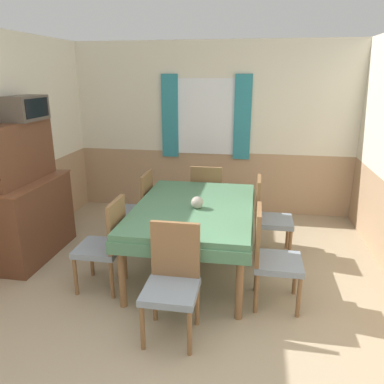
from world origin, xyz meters
TOP-DOWN VIEW (x-y plane):
  - ground_plane at (0.00, 0.00)m, footprint 16.00×16.00m
  - wall_back at (-0.01, 3.63)m, footprint 4.69×0.09m
  - wall_left at (-2.17, 1.80)m, footprint 0.05×4.01m
  - dining_table at (0.05, 1.62)m, footprint 1.28×1.85m
  - chair_left_near at (-0.76, 1.10)m, footprint 0.44×0.44m
  - chair_right_near at (0.86, 1.10)m, footprint 0.44×0.44m
  - chair_left_far at (-0.76, 2.15)m, footprint 0.44×0.44m
  - chair_head_window at (0.05, 2.72)m, footprint 0.44×0.44m
  - chair_head_near at (0.05, 0.53)m, footprint 0.44×0.44m
  - chair_right_far at (0.86, 2.15)m, footprint 0.44×0.44m
  - sideboard at (-1.92, 1.63)m, footprint 0.46×1.19m
  - tv at (-1.92, 1.80)m, footprint 0.29×0.54m
  - vase at (0.09, 1.54)m, footprint 0.13×0.13m

SIDE VIEW (x-z plane):
  - ground_plane at x=0.00m, z-range 0.00..0.00m
  - chair_left_near at x=-0.76m, z-range 0.03..0.99m
  - chair_right_near at x=0.86m, z-range 0.03..0.99m
  - chair_left_far at x=-0.76m, z-range 0.03..0.99m
  - chair_head_window at x=0.05m, z-range 0.03..0.99m
  - chair_head_near at x=0.05m, z-range 0.03..0.99m
  - chair_right_far at x=0.86m, z-range 0.03..0.99m
  - dining_table at x=0.05m, z-range 0.28..1.05m
  - sideboard at x=-1.92m, z-range -0.12..1.49m
  - vase at x=0.09m, z-range 0.77..0.90m
  - wall_left at x=-2.17m, z-range 0.00..2.60m
  - wall_back at x=-0.01m, z-range 0.01..2.61m
  - tv at x=-1.92m, z-range 1.61..1.89m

